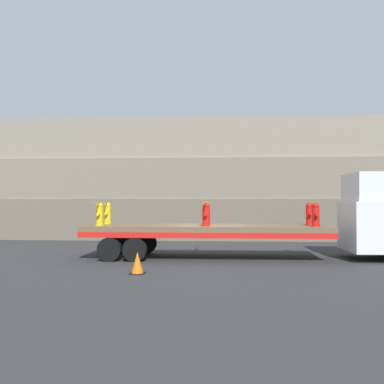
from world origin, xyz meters
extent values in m
plane|color=#2D2D30|center=(0.00, 0.00, 0.00)|extent=(120.00, 120.00, 0.00)
cube|color=#665B4C|center=(0.00, 8.18, 1.12)|extent=(60.00, 3.00, 2.25)
cube|color=#756B5B|center=(0.00, 8.33, 3.37)|extent=(60.00, 3.00, 2.25)
cube|color=gray|center=(0.00, 8.48, 5.62)|extent=(60.00, 3.00, 2.25)
cube|color=silver|center=(6.51, 0.00, 1.22)|extent=(2.69, 2.43, 1.81)
cube|color=silver|center=(6.24, 0.00, 2.65)|extent=(1.88, 2.23, 1.04)
cube|color=brown|center=(0.00, 0.00, 1.14)|extent=(9.09, 2.51, 0.19)
cube|color=red|center=(0.00, -1.21, 0.94)|extent=(9.09, 0.08, 0.20)
cube|color=red|center=(0.00, 1.21, 0.94)|extent=(9.09, 0.08, 0.20)
cylinder|color=black|center=(-2.50, -1.15, 0.43)|extent=(0.85, 0.30, 0.85)
cylinder|color=black|center=(-2.50, 1.15, 0.43)|extent=(0.85, 0.30, 0.85)
cylinder|color=black|center=(-3.41, -1.15, 0.43)|extent=(0.85, 0.30, 0.85)
cylinder|color=black|center=(-3.41, 1.15, 0.43)|extent=(0.85, 0.30, 0.85)
cylinder|color=gold|center=(-3.94, -0.55, 1.25)|extent=(0.32, 0.32, 0.03)
cylinder|color=gold|center=(-3.94, -0.55, 1.57)|extent=(0.26, 0.26, 0.68)
sphere|color=gold|center=(-3.94, -0.55, 1.97)|extent=(0.25, 0.25, 0.25)
cylinder|color=gold|center=(-3.94, -0.75, 1.66)|extent=(0.12, 0.15, 0.12)
cylinder|color=gold|center=(-3.94, -0.35, 1.66)|extent=(0.12, 0.15, 0.12)
cylinder|color=gold|center=(-3.94, 0.55, 1.25)|extent=(0.32, 0.32, 0.03)
cylinder|color=gold|center=(-3.94, 0.55, 1.57)|extent=(0.26, 0.26, 0.68)
sphere|color=gold|center=(-3.94, 0.55, 1.97)|extent=(0.25, 0.25, 0.25)
cylinder|color=gold|center=(-3.94, 0.35, 1.66)|extent=(0.12, 0.15, 0.12)
cylinder|color=gold|center=(-3.94, 0.75, 1.66)|extent=(0.12, 0.15, 0.12)
cylinder|color=red|center=(0.00, -0.55, 1.25)|extent=(0.32, 0.32, 0.03)
cylinder|color=red|center=(0.00, -0.55, 1.57)|extent=(0.26, 0.26, 0.68)
sphere|color=red|center=(0.00, -0.55, 1.97)|extent=(0.25, 0.25, 0.25)
cylinder|color=red|center=(0.00, -0.75, 1.66)|extent=(0.12, 0.15, 0.12)
cylinder|color=red|center=(0.00, -0.35, 1.66)|extent=(0.12, 0.15, 0.12)
cylinder|color=red|center=(0.00, 0.55, 1.25)|extent=(0.32, 0.32, 0.03)
cylinder|color=red|center=(0.00, 0.55, 1.57)|extent=(0.26, 0.26, 0.68)
sphere|color=red|center=(0.00, 0.55, 1.97)|extent=(0.25, 0.25, 0.25)
cylinder|color=red|center=(0.00, 0.35, 1.66)|extent=(0.12, 0.15, 0.12)
cylinder|color=red|center=(0.00, 0.75, 1.66)|extent=(0.12, 0.15, 0.12)
cylinder|color=red|center=(3.94, -0.55, 1.25)|extent=(0.32, 0.32, 0.03)
cylinder|color=red|center=(3.94, -0.55, 1.57)|extent=(0.26, 0.26, 0.68)
sphere|color=red|center=(3.94, -0.55, 1.97)|extent=(0.25, 0.25, 0.25)
cylinder|color=red|center=(3.94, -0.75, 1.66)|extent=(0.12, 0.15, 0.12)
cylinder|color=red|center=(3.94, -0.35, 1.66)|extent=(0.12, 0.15, 0.12)
cylinder|color=red|center=(3.94, 0.55, 1.25)|extent=(0.32, 0.32, 0.03)
cylinder|color=red|center=(3.94, 0.55, 1.57)|extent=(0.26, 0.26, 0.68)
sphere|color=red|center=(3.94, 0.55, 1.97)|extent=(0.25, 0.25, 0.25)
cylinder|color=red|center=(3.94, 0.35, 1.66)|extent=(0.12, 0.15, 0.12)
cylinder|color=red|center=(3.94, 0.75, 1.66)|extent=(0.12, 0.15, 0.12)
cube|color=yellow|center=(-3.94, 0.00, 2.10)|extent=(0.05, 2.71, 0.01)
cube|color=yellow|center=(0.00, 0.00, 2.10)|extent=(0.05, 2.71, 0.01)
cube|color=black|center=(-1.92, -3.65, 0.01)|extent=(0.46, 0.46, 0.03)
cone|color=orange|center=(-1.92, -3.65, 0.33)|extent=(0.35, 0.35, 0.61)
camera|label=1|loc=(0.53, -16.14, 2.14)|focal=40.00mm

